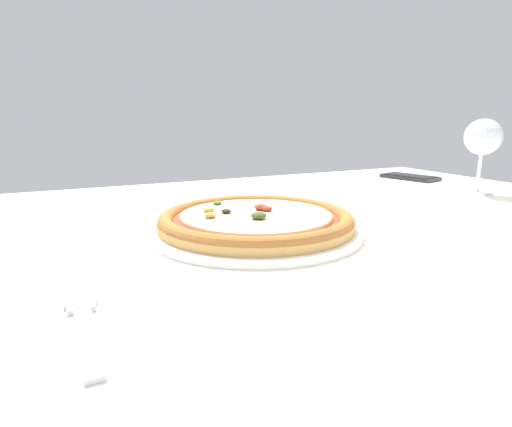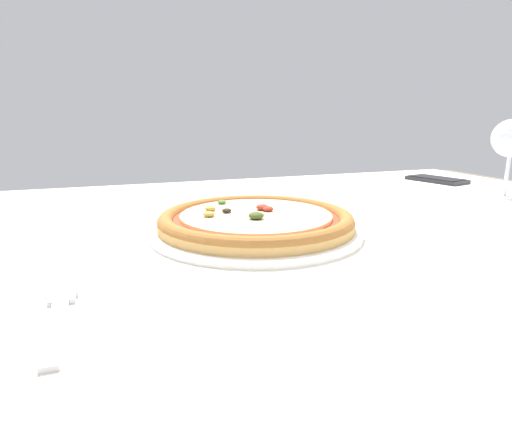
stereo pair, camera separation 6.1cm
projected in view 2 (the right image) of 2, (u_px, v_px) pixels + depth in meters
The scene contains 5 objects.
dining_table at pixel (332, 277), 0.66m from camera, with size 1.34×1.09×0.71m.
pizza_plate at pixel (256, 222), 0.62m from camera, with size 0.31×0.31×0.04m.
fork at pixel (59, 313), 0.37m from camera, with size 0.03×0.17×0.00m.
wine_glass_far_left at pixel (511, 141), 0.87m from camera, with size 0.08×0.08×0.16m.
cell_phone at pixel (437, 180), 1.11m from camera, with size 0.10×0.16×0.01m.
Camera 2 is at (-0.32, -0.55, 0.88)m, focal length 30.00 mm.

